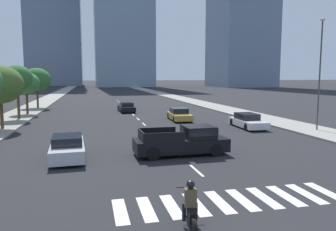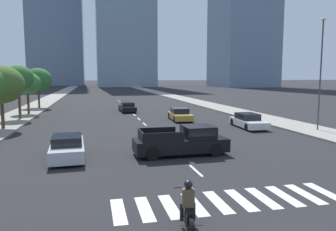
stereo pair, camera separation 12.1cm
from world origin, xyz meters
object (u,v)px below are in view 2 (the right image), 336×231
(motorcycle_lead, at_px, (188,208))
(street_tree_fourth, at_px, (27,83))
(pickup_truck, at_px, (185,141))
(sedan_white_1, at_px, (248,121))
(street_tree_third, at_px, (18,78))
(street_lamp_east, at_px, (321,67))
(street_tree_fifth, at_px, (38,80))
(sedan_black_0, at_px, (127,108))
(street_tree_second, at_px, (1,85))
(sedan_gold_2, at_px, (180,115))
(sedan_silver_3, at_px, (67,147))

(motorcycle_lead, relative_size, street_tree_fourth, 0.45)
(pickup_truck, xyz_separation_m, sedan_white_1, (8.30, 8.45, -0.23))
(motorcycle_lead, distance_m, street_tree_third, 29.76)
(street_lamp_east, relative_size, street_tree_fifth, 1.61)
(pickup_truck, xyz_separation_m, sedan_black_0, (-0.84, 24.05, -0.24))
(street_lamp_east, bearing_deg, sedan_white_1, 146.20)
(sedan_white_1, height_order, street_tree_fifth, street_tree_fifth)
(street_lamp_east, bearing_deg, sedan_black_0, 126.47)
(pickup_truck, height_order, street_tree_second, street_tree_second)
(motorcycle_lead, bearing_deg, sedan_white_1, -22.90)
(sedan_gold_2, distance_m, street_tree_fifth, 23.80)
(motorcycle_lead, distance_m, sedan_white_1, 20.46)
(street_tree_second, xyz_separation_m, street_tree_third, (-0.00, 6.80, 0.50))
(street_lamp_east, bearing_deg, sedan_gold_2, 135.05)
(sedan_black_0, relative_size, street_tree_fifth, 0.80)
(sedan_gold_2, bearing_deg, sedan_silver_3, -33.66)
(sedan_black_0, xyz_separation_m, street_tree_second, (-11.85, -12.09, 3.31))
(street_lamp_east, bearing_deg, pickup_truck, -157.87)
(pickup_truck, distance_m, street_tree_third, 22.92)
(sedan_black_0, distance_m, sedan_white_1, 18.08)
(street_tree_second, bearing_deg, street_tree_third, 90.00)
(motorcycle_lead, relative_size, sedan_silver_3, 0.46)
(pickup_truck, height_order, sedan_gold_2, pickup_truck)
(pickup_truck, xyz_separation_m, street_lamp_east, (13.02, 5.29, 4.49))
(sedan_black_0, xyz_separation_m, street_tree_fourth, (-11.85, -0.50, 3.19))
(motorcycle_lead, height_order, street_tree_fifth, street_tree_fifth)
(street_tree_fifth, bearing_deg, motorcycle_lead, -75.84)
(motorcycle_lead, xyz_separation_m, sedan_black_0, (1.63, 32.99, -0.01))
(sedan_black_0, distance_m, sedan_silver_3, 24.08)
(street_tree_second, height_order, street_tree_fifth, street_tree_fifth)
(street_tree_fourth, bearing_deg, street_tree_third, -90.00)
(street_tree_second, bearing_deg, motorcycle_lead, -63.95)
(sedan_gold_2, bearing_deg, street_lamp_east, 47.83)
(motorcycle_lead, xyz_separation_m, street_tree_fourth, (-10.22, 32.48, 3.18))
(sedan_silver_3, bearing_deg, sedan_gold_2, -39.27)
(street_lamp_east, relative_size, street_tree_second, 1.69)
(pickup_truck, distance_m, sedan_gold_2, 15.09)
(street_lamp_east, xyz_separation_m, street_tree_third, (-25.71, 13.45, -0.92))
(motorcycle_lead, height_order, sedan_silver_3, motorcycle_lead)
(street_tree_third, bearing_deg, street_lamp_east, -27.62)
(street_tree_second, relative_size, street_tree_third, 0.96)
(sedan_white_1, bearing_deg, sedan_silver_3, -59.67)
(motorcycle_lead, bearing_deg, sedan_silver_3, 32.33)
(sedan_gold_2, bearing_deg, pickup_truck, -11.28)
(sedan_black_0, xyz_separation_m, sedan_gold_2, (4.51, -9.41, 0.01))
(motorcycle_lead, distance_m, street_tree_fourth, 34.20)
(motorcycle_lead, bearing_deg, street_tree_fifth, 23.04)
(motorcycle_lead, bearing_deg, street_lamp_east, -38.54)
(sedan_black_0, height_order, sedan_silver_3, sedan_silver_3)
(street_tree_second, bearing_deg, sedan_gold_2, 9.30)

